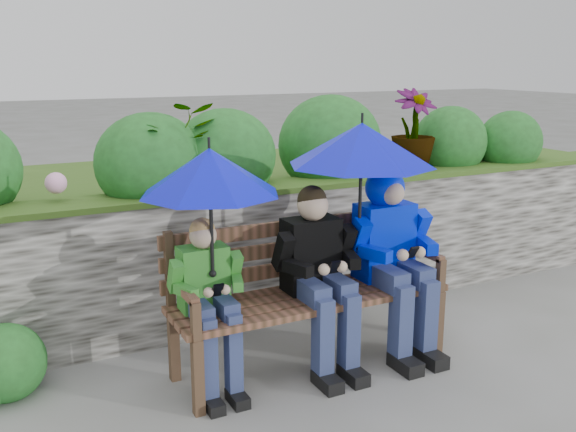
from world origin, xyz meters
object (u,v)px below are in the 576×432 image
boy_middle (319,269)px  umbrella_left (210,172)px  umbrella_right (362,144)px  park_bench (305,284)px  boy_left (209,295)px  boy_right (392,246)px

boy_middle → umbrella_left: 0.96m
umbrella_right → park_bench: bearing=170.8°
boy_middle → umbrella_left: (-0.69, 0.02, 0.67)m
boy_left → umbrella_right: umbrella_right is taller
boy_middle → boy_right: (0.56, 0.01, 0.07)m
umbrella_left → boy_middle: bearing=-1.4°
boy_middle → umbrella_left: size_ratio=1.45×
boy_middle → boy_left: bearing=179.0°
boy_left → boy_middle: size_ratio=0.89×
boy_left → boy_right: boy_right is taller
boy_left → umbrella_left: 0.72m
park_bench → boy_right: size_ratio=1.45×
boy_left → umbrella_right: bearing=0.9°
park_bench → umbrella_left: umbrella_left is taller
boy_left → umbrella_left: size_ratio=1.29×
boy_middle → boy_right: bearing=0.8°
park_bench → boy_middle: (0.05, -0.09, 0.12)m
park_bench → boy_left: bearing=-173.7°
park_bench → umbrella_left: (-0.65, -0.07, 0.79)m
boy_middle → umbrella_right: bearing=5.4°
boy_right → umbrella_right: size_ratio=1.32×
park_bench → boy_middle: 0.15m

